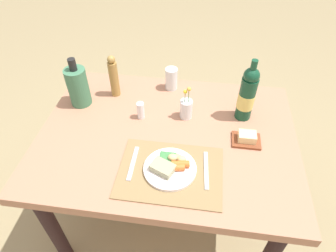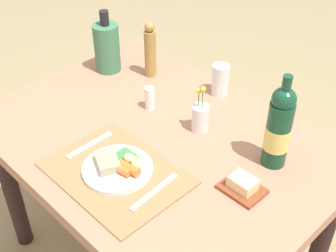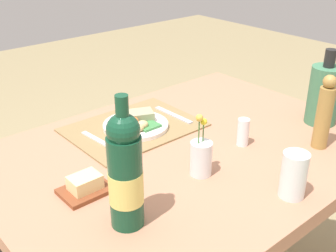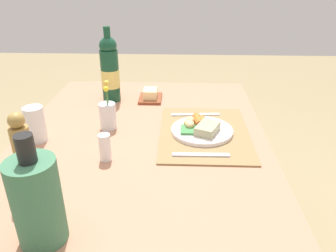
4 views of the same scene
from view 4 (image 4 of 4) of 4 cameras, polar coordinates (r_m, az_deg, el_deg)
dining_table at (r=1.23m, az=-4.42°, el=-5.93°), size 1.22×0.89×0.71m
placemat at (r=1.21m, az=6.26°, el=-1.16°), size 0.43×0.32×0.01m
dinner_plate at (r=1.20m, az=5.73°, el=-0.44°), size 0.22×0.22×0.04m
fork at (r=1.07m, az=5.70°, el=-4.95°), size 0.02×0.18×0.00m
knife at (r=1.34m, az=4.74°, el=1.99°), size 0.03×0.20×0.00m
flower_vase at (r=1.25m, az=-10.33°, el=1.90°), size 0.06×0.06×0.19m
water_tumbler at (r=1.23m, az=-21.79°, el=-0.04°), size 0.07×0.07×0.12m
wine_bottle at (r=1.48m, az=-9.97°, el=9.42°), size 0.08×0.08×0.32m
pepper_mill at (r=0.93m, az=-23.49°, el=-4.85°), size 0.05×0.05×0.24m
butter_dish at (r=1.51m, az=-3.09°, el=5.25°), size 0.13×0.10×0.05m
cooler_bottle at (r=0.77m, az=-21.61°, el=-11.83°), size 0.11×0.11×0.26m
salt_shaker at (r=1.05m, az=-10.79°, el=-3.64°), size 0.04×0.04×0.09m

